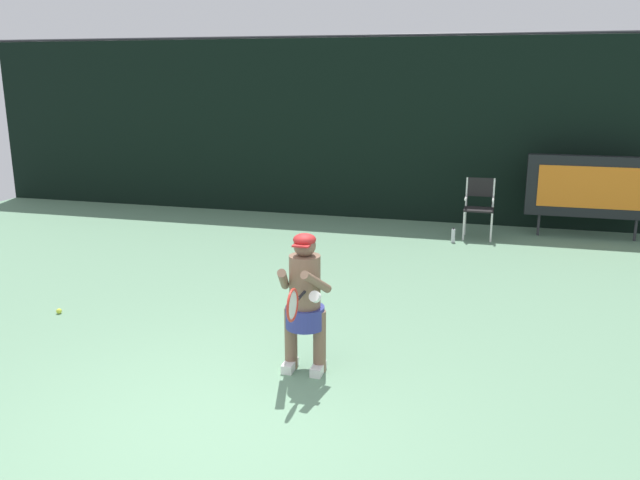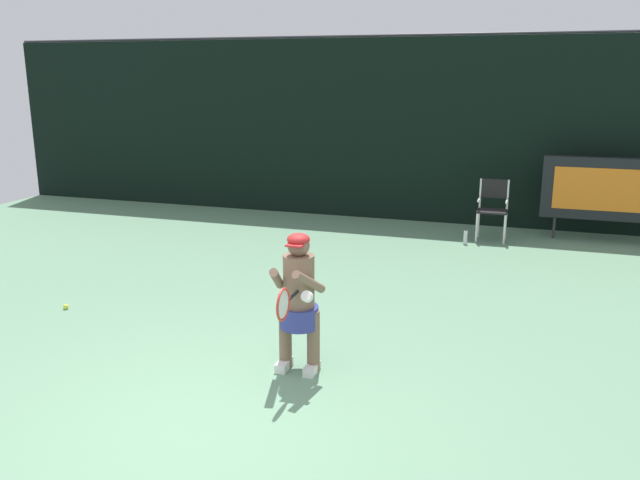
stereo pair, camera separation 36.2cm
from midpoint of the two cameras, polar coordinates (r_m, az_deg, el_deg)
ground at (r=5.75m, az=-9.28°, el=-16.50°), size 18.00×22.00×0.03m
backdrop_screen at (r=13.29m, az=7.95°, el=9.46°), size 18.00×0.12×3.66m
scoreboard at (r=12.59m, az=24.60°, el=4.05°), size 2.20×0.21×1.50m
umpire_chair at (r=12.11m, az=15.70°, el=2.88°), size 0.52×0.44×1.08m
water_bottle at (r=11.77m, az=13.46°, el=0.22°), size 0.07×0.07×0.27m
tennis_player at (r=6.47m, az=-0.27°, el=-5.13°), size 0.53×0.61×1.42m
tennis_racket at (r=5.97m, az=-1.42°, el=-5.61°), size 0.03×0.60×0.31m
tennis_ball_spare at (r=8.90m, az=-20.26°, el=-5.50°), size 0.07×0.07×0.07m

